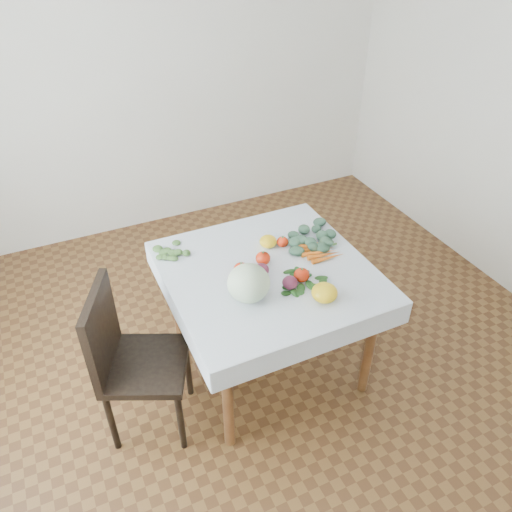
{
  "coord_description": "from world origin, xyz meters",
  "views": [
    {
      "loc": [
        -1.0,
        -1.98,
        2.48
      ],
      "look_at": [
        -0.04,
        0.07,
        0.82
      ],
      "focal_mm": 35.0,
      "sensor_mm": 36.0,
      "label": 1
    }
  ],
  "objects_px": {
    "table": "(268,284)",
    "cabbage": "(249,283)",
    "chair": "(127,354)",
    "heirloom_back": "(268,241)",
    "carrot_bunch": "(319,250)"
  },
  "relations": [
    {
      "from": "cabbage",
      "to": "heirloom_back",
      "type": "bearing_deg",
      "value": 51.87
    },
    {
      "from": "cabbage",
      "to": "table",
      "type": "bearing_deg",
      "value": 40.93
    },
    {
      "from": "cabbage",
      "to": "carrot_bunch",
      "type": "relative_size",
      "value": 0.89
    },
    {
      "from": "table",
      "to": "cabbage",
      "type": "xyz_separation_m",
      "value": [
        -0.2,
        -0.17,
        0.2
      ]
    },
    {
      "from": "table",
      "to": "cabbage",
      "type": "height_order",
      "value": "cabbage"
    },
    {
      "from": "cabbage",
      "to": "carrot_bunch",
      "type": "bearing_deg",
      "value": 19.81
    },
    {
      "from": "chair",
      "to": "heirloom_back",
      "type": "xyz_separation_m",
      "value": [
        0.95,
        0.29,
        0.25
      ]
    },
    {
      "from": "table",
      "to": "heirloom_back",
      "type": "bearing_deg",
      "value": 64.24
    },
    {
      "from": "table",
      "to": "chair",
      "type": "relative_size",
      "value": 1.06
    },
    {
      "from": "chair",
      "to": "cabbage",
      "type": "xyz_separation_m",
      "value": [
        0.65,
        -0.09,
        0.32
      ]
    },
    {
      "from": "chair",
      "to": "cabbage",
      "type": "height_order",
      "value": "cabbage"
    },
    {
      "from": "heirloom_back",
      "to": "carrot_bunch",
      "type": "distance_m",
      "value": 0.31
    },
    {
      "from": "chair",
      "to": "heirloom_back",
      "type": "bearing_deg",
      "value": 16.97
    },
    {
      "from": "chair",
      "to": "heirloom_back",
      "type": "distance_m",
      "value": 1.03
    },
    {
      "from": "heirloom_back",
      "to": "carrot_bunch",
      "type": "height_order",
      "value": "heirloom_back"
    }
  ]
}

